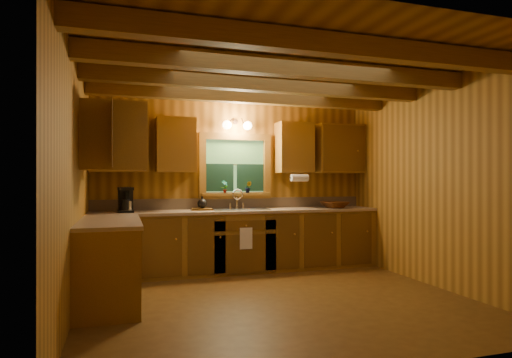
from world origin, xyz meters
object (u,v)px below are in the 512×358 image
object	(u,v)px
sink	(240,213)
cutting_board	(202,209)
coffee_maker	(126,200)
wicker_basket	(335,205)

from	to	relation	value
sink	cutting_board	world-z (taller)	sink
coffee_maker	wicker_basket	distance (m)	3.12
wicker_basket	cutting_board	bearing A→B (deg)	175.95
coffee_maker	cutting_board	distance (m)	1.08
sink	coffee_maker	distance (m)	1.63
sink	coffee_maker	world-z (taller)	coffee_maker
coffee_maker	cutting_board	size ratio (longest dim) A/B	1.16
coffee_maker	wicker_basket	xyz separation A→B (m)	(3.12, -0.05, -0.12)
cutting_board	wicker_basket	size ratio (longest dim) A/B	0.73
coffee_maker	wicker_basket	world-z (taller)	coffee_maker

